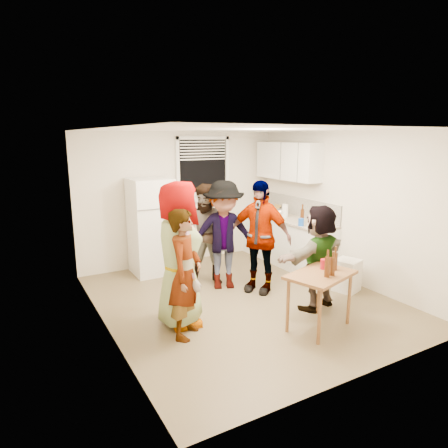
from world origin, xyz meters
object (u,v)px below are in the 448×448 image
refrigerator (151,226)px  guest_back_left (209,283)px  red_cup (324,269)px  guest_grey (181,323)px  kettle (280,216)px  serving_table (318,328)px  guest_black (258,290)px  guest_stripe (187,335)px  beer_bottle_counter (302,223)px  trash_bin (347,276)px  blue_cup (301,226)px  beer_bottle_table (327,277)px  wine_bottle (264,210)px  guest_back_right (224,287)px  guest_orange (316,307)px

refrigerator → guest_back_left: (0.64, -0.98, -0.85)m
red_cup → guest_grey: (-1.64, 0.87, -0.74)m
refrigerator → kettle: size_ratio=7.30×
serving_table → guest_black: serving_table is taller
guest_grey → guest_stripe: guest_grey is taller
refrigerator → beer_bottle_counter: refrigerator is taller
kettle → beer_bottle_counter: (-0.05, -0.70, 0.00)m
trash_bin → guest_back_left: (-1.75, 1.39, -0.25)m
guest_stripe → blue_cup: bearing=-26.3°
blue_cup → trash_bin: bearing=-78.1°
refrigerator → beer_bottle_counter: 2.68m
beer_bottle_table → guest_back_left: size_ratio=0.15×
trash_bin → guest_grey: (-2.76, 0.25, -0.25)m
kettle → beer_bottle_table: 2.96m
wine_bottle → beer_bottle_table: (-1.41, -3.32, -0.16)m
blue_cup → guest_black: (-1.02, -0.22, -0.90)m
trash_bin → serving_table: (-1.27, -0.74, -0.25)m
kettle → guest_back_right: 1.99m
guest_stripe → serving_table: bearing=-70.2°
red_cup → guest_back_right: (-0.51, 1.73, -0.74)m
refrigerator → guest_orange: refrigerator is taller
refrigerator → wine_bottle: (2.50, 0.09, 0.05)m
blue_cup → guest_grey: size_ratio=0.07×
serving_table → guest_grey: 1.78m
beer_bottle_table → guest_back_left: (-0.46, 2.26, -0.74)m
guest_grey → guest_back_left: bearing=-31.6°
blue_cup → guest_back_left: blue_cup is taller
guest_back_right → kettle: bearing=43.2°
guest_grey → beer_bottle_counter: bearing=-62.9°
refrigerator → guest_back_right: refrigerator is taller
guest_grey → red_cup: bearing=-108.1°
beer_bottle_counter → guest_back_left: beer_bottle_counter is taller
guest_stripe → refrigerator: bearing=32.6°
guest_black → refrigerator: bearing=-177.3°
trash_bin → guest_stripe: trash_bin is taller
guest_orange → guest_back_left: bearing=-74.3°
serving_table → beer_bottle_table: bearing=-100.9°
beer_bottle_table → guest_stripe: (-1.53, 0.79, -0.74)m
blue_cup → guest_stripe: blue_cup is taller
guest_stripe → guest_back_right: 1.68m
red_cup → guest_back_left: size_ratio=0.08×
kettle → guest_black: kettle is taller
wine_bottle → beer_bottle_table: wine_bottle is taller
trash_bin → guest_back_right: size_ratio=0.29×
refrigerator → beer_bottle_table: (1.09, -3.24, -0.11)m
wine_bottle → guest_black: 2.38m
blue_cup → serving_table: 2.18m
wine_bottle → guest_back_left: (-1.86, -1.07, -0.90)m
serving_table → guest_back_left: bearing=102.8°
kettle → guest_back_left: 2.02m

